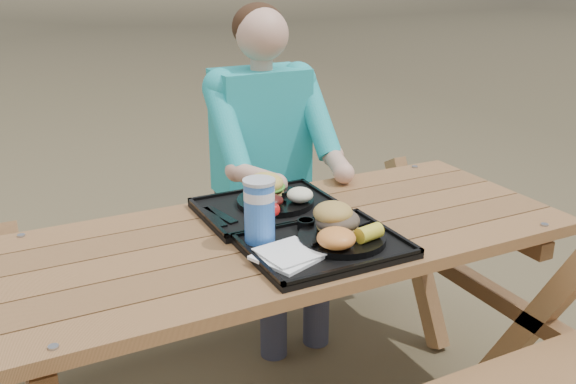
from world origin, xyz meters
name	(u,v)px	position (x,y,z in m)	size (l,w,h in m)	color
picnic_table	(288,334)	(0.00, 0.00, 0.38)	(1.80, 1.49, 0.75)	#999999
tray_near	(325,247)	(0.03, -0.17, 0.76)	(0.45, 0.35, 0.02)	black
tray_far	(269,209)	(0.01, 0.17, 0.76)	(0.45, 0.35, 0.02)	black
plate_near	(342,238)	(0.09, -0.18, 0.78)	(0.26, 0.26, 0.02)	black
plate_far	(275,201)	(0.04, 0.18, 0.78)	(0.26, 0.26, 0.02)	black
napkin_stack	(287,256)	(-0.11, -0.21, 0.78)	(0.16, 0.16, 0.02)	white
soda_cup	(259,212)	(-0.13, -0.07, 0.86)	(0.09, 0.09, 0.18)	blue
condiment_bbq	(306,225)	(0.03, -0.05, 0.79)	(0.05, 0.05, 0.03)	black
condiment_mustard	(323,221)	(0.10, -0.05, 0.78)	(0.04, 0.04, 0.03)	yellow
sandwich	(338,209)	(0.10, -0.13, 0.86)	(0.13, 0.13, 0.13)	#BC9042
mac_cheese	(336,238)	(0.03, -0.24, 0.82)	(0.11, 0.11, 0.06)	#F2953F
corn_cob	(369,233)	(0.14, -0.25, 0.81)	(0.08, 0.08, 0.05)	yellow
cutlery_far	(220,215)	(-0.16, 0.17, 0.77)	(0.03, 0.17, 0.01)	black
burger	(265,179)	(0.03, 0.23, 0.85)	(0.13, 0.13, 0.11)	#EAC452
baked_beans	(271,201)	(0.00, 0.12, 0.81)	(0.08, 0.08, 0.04)	#440F0D
potato_salad	(300,195)	(0.10, 0.12, 0.81)	(0.09, 0.09, 0.05)	white
diner	(263,184)	(0.24, 0.71, 0.64)	(0.48, 0.84, 1.28)	#1BB9BD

